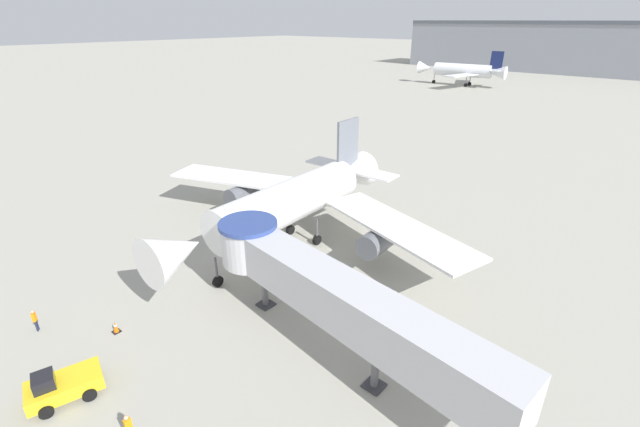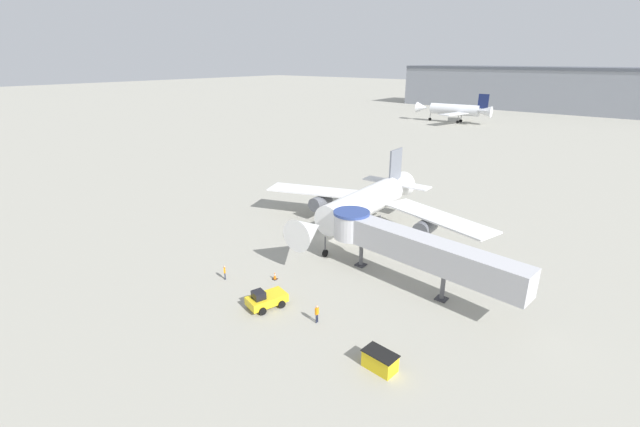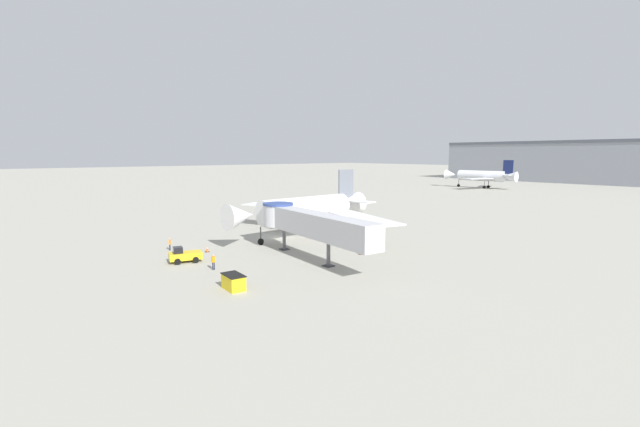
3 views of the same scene
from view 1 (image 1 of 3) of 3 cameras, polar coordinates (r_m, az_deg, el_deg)
name	(u,v)px [view 1 (image 1 of 3)]	position (r m, az deg, el deg)	size (l,w,h in m)	color
ground_plane	(247,249)	(39.21, -9.65, -4.72)	(800.00, 800.00, 0.00)	#9E9B8E
main_airplane	(293,201)	(37.74, -3.65, 1.62)	(33.86, 25.42, 10.12)	white
jet_bridge	(321,288)	(25.65, 0.07, -9.85)	(21.84, 5.49, 6.11)	#B7B7BC
pushback_tug_yellow	(62,385)	(28.61, -31.12, -19.02)	(2.96, 4.09, 1.87)	yellow
traffic_cone_starboard_wing	(410,311)	(31.18, 11.93, -12.66)	(0.43, 0.43, 0.72)	black
traffic_cone_near_nose	(116,327)	(32.14, -25.61, -13.49)	(0.50, 0.50, 0.82)	black
ground_crew_marshaller	(128,427)	(24.78, -24.18, -24.52)	(0.23, 0.34, 1.74)	#1E2338
ground_crew_wing_walker	(35,319)	(34.51, -33.77, -11.61)	(0.35, 0.33, 1.61)	#1E2338
background_jet_navy_tail	(464,70)	(145.59, 18.65, 17.64)	(27.46, 26.73, 10.51)	silver
terminal_building	(584,47)	(200.02, 31.79, 18.31)	(133.75, 25.38, 18.55)	gray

